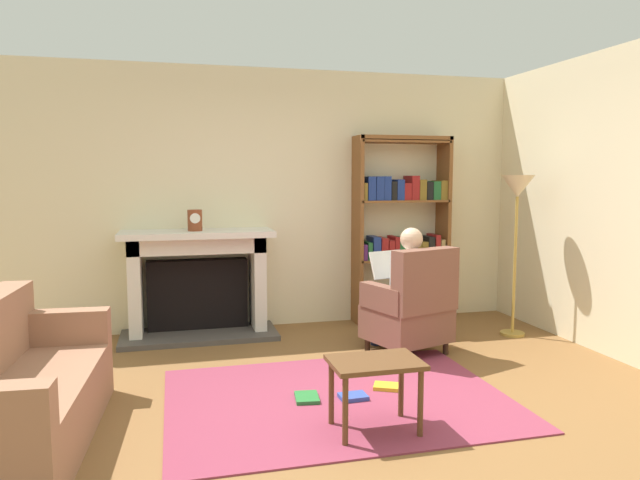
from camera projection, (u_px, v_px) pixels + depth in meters
The scene contains 13 objects.
ground at pixel (350, 416), 3.87m from camera, with size 14.00×14.00×0.00m, color brown.
back_wall at pixel (280, 199), 6.18m from camera, with size 5.60×0.10×2.70m, color beige.
side_wall_right at pixel (576, 201), 5.58m from camera, with size 0.10×5.20×2.70m, color beige.
area_rug at pixel (338, 399), 4.16m from camera, with size 2.40×1.80×0.01m, color #8A344A.
fireplace at pixel (198, 279), 5.81m from camera, with size 1.51×0.64×1.06m.
mantel_clock at pixel (195, 220), 5.64m from camera, with size 0.14×0.14×0.21m.
bookshelf at pixel (401, 234), 6.33m from camera, with size 1.04×0.32×2.02m.
armchair_reading at pixel (412, 308), 5.17m from camera, with size 0.80×0.79×0.97m.
seated_reader at pixel (403, 284), 5.25m from camera, with size 0.47×0.59×1.14m.
sofa_floral at pixel (15, 394), 3.40m from camera, with size 0.82×1.74×0.85m.
side_table at pixel (375, 371), 3.60m from camera, with size 0.56×0.39×0.46m.
scattered_books at pixel (348, 394), 4.20m from camera, with size 0.84×0.31×0.03m.
floor_lamp at pixel (517, 200), 5.71m from camera, with size 0.32×0.32×1.60m.
Camera 1 is at (-1.11, -3.56, 1.58)m, focal length 32.68 mm.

